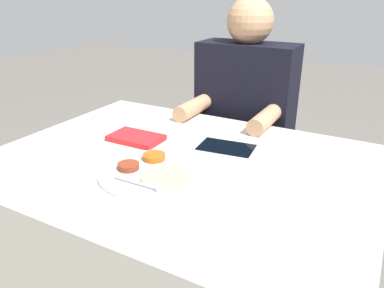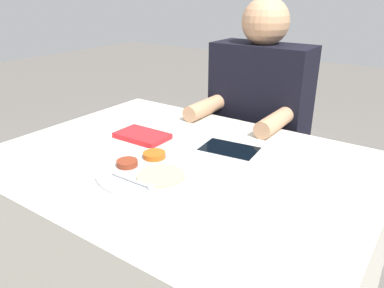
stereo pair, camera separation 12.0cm
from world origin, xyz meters
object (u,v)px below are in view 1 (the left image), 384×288
red_notebook (136,138)px  person_diner (243,137)px  tablet_device (226,148)px  thali_tray (152,172)px

red_notebook → person_diner: (0.21, 0.57, -0.16)m
red_notebook → tablet_device: 0.34m
thali_tray → tablet_device: size_ratio=1.44×
red_notebook → person_diner: bearing=70.1°
red_notebook → tablet_device: (0.33, 0.09, -0.00)m
tablet_device → person_diner: person_diner is taller
tablet_device → thali_tray: bearing=-113.2°
red_notebook → tablet_device: red_notebook is taller
person_diner → tablet_device: bearing=-75.9°
red_notebook → person_diner: person_diner is taller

